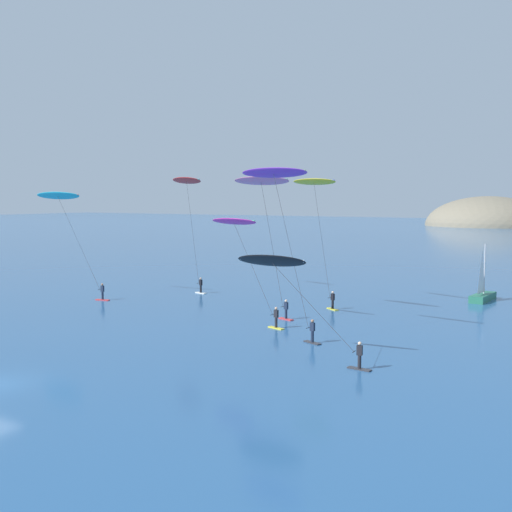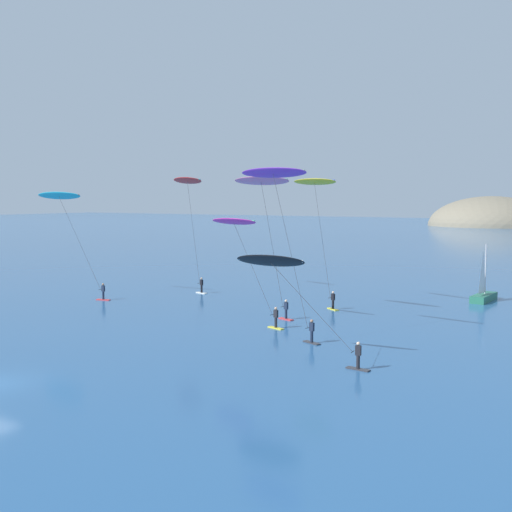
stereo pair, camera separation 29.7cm
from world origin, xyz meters
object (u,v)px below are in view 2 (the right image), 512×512
object	(u,v)px
sailboat_near	(485,294)
kitesurfer_cyan	(62,203)
kitesurfer_red	(188,189)
kitesurfer_magenta	(238,231)
kitesurfer_black	(277,269)
kitesurfer_yellow	(316,191)
kitesurfer_purple	(276,184)
kitesurfer_pink	(263,189)

from	to	relation	value
sailboat_near	kitesurfer_cyan	distance (m)	44.17
kitesurfer_red	kitesurfer_magenta	world-z (taller)	kitesurfer_red
sailboat_near	kitesurfer_black	world-z (taller)	kitesurfer_black
kitesurfer_black	kitesurfer_yellow	world-z (taller)	kitesurfer_yellow
sailboat_near	kitesurfer_yellow	size ratio (longest dim) A/B	0.49
sailboat_near	kitesurfer_red	bearing A→B (deg)	-161.24
kitesurfer_purple	kitesurfer_pink	size ratio (longest dim) A/B	1.03
kitesurfer_red	kitesurfer_cyan	distance (m)	13.33
kitesurfer_magenta	kitesurfer_cyan	bearing A→B (deg)	173.62
sailboat_near	kitesurfer_red	world-z (taller)	kitesurfer_red
sailboat_near	kitesurfer_red	distance (m)	32.77
kitesurfer_yellow	kitesurfer_black	bearing A→B (deg)	-70.84
kitesurfer_cyan	kitesurfer_pink	bearing A→B (deg)	2.34
kitesurfer_yellow	kitesurfer_cyan	bearing A→B (deg)	-163.07
kitesurfer_red	kitesurfer_cyan	size ratio (longest dim) A/B	1.15
kitesurfer_cyan	kitesurfer_magenta	bearing A→B (deg)	-6.38
kitesurfer_red	kitesurfer_magenta	distance (m)	19.03
kitesurfer_purple	kitesurfer_magenta	size ratio (longest dim) A/B	1.44
kitesurfer_red	kitesurfer_black	bearing A→B (deg)	-42.82
sailboat_near	kitesurfer_magenta	xyz separation A→B (m)	(-15.20, -22.13, 6.91)
kitesurfer_cyan	kitesurfer_black	bearing A→B (deg)	-20.07
kitesurfer_purple	kitesurfer_red	bearing A→B (deg)	141.73
kitesurfer_red	kitesurfer_purple	xyz separation A→B (m)	(19.56, -15.43, 0.05)
kitesurfer_pink	kitesurfer_yellow	distance (m)	7.01
kitesurfer_black	kitesurfer_magenta	world-z (taller)	kitesurfer_magenta
sailboat_near	kitesurfer_pink	world-z (taller)	kitesurfer_pink
kitesurfer_black	kitesurfer_magenta	bearing A→B (deg)	133.97
kitesurfer_red	kitesurfer_pink	size ratio (longest dim) A/B	1.03
kitesurfer_magenta	kitesurfer_yellow	bearing A→B (deg)	78.78
kitesurfer_purple	kitesurfer_yellow	size ratio (longest dim) A/B	1.03
kitesurfer_cyan	kitesurfer_purple	bearing A→B (deg)	-11.57
kitesurfer_purple	kitesurfer_black	bearing A→B (deg)	-59.68
kitesurfer_black	kitesurfer_yellow	bearing A→B (deg)	109.16
kitesurfer_magenta	kitesurfer_pink	bearing A→B (deg)	85.97
kitesurfer_pink	kitesurfer_magenta	bearing A→B (deg)	-94.03
kitesurfer_cyan	kitesurfer_yellow	bearing A→B (deg)	16.93
sailboat_near	kitesurfer_pink	bearing A→B (deg)	-128.84
sailboat_near	kitesurfer_black	bearing A→B (deg)	-101.51
sailboat_near	kitesurfer_pink	xyz separation A→B (m)	(-14.94, -18.56, 10.44)
sailboat_near	kitesurfer_purple	size ratio (longest dim) A/B	0.47
kitesurfer_red	kitesurfer_purple	world-z (taller)	kitesurfer_red
sailboat_near	kitesurfer_cyan	world-z (taller)	kitesurfer_cyan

